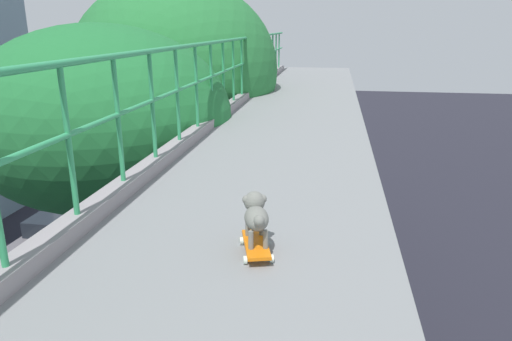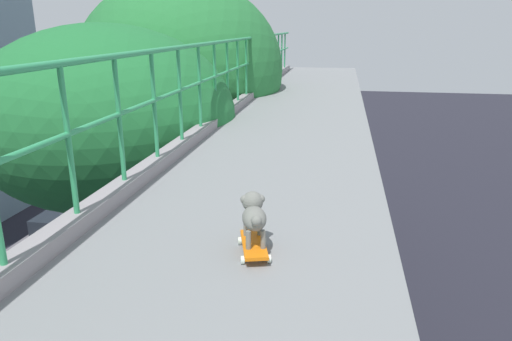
{
  "view_description": "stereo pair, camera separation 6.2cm",
  "coord_description": "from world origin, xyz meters",
  "px_view_note": "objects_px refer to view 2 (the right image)",
  "views": [
    {
      "loc": [
        1.65,
        0.23,
        7.74
      ],
      "look_at": [
        1.02,
        4.12,
        6.52
      ],
      "focal_mm": 33.12,
      "sensor_mm": 36.0,
      "label": 1
    },
    {
      "loc": [
        1.71,
        0.24,
        7.74
      ],
      "look_at": [
        1.02,
        4.12,
        6.52
      ],
      "focal_mm": 33.12,
      "sensor_mm": 36.0,
      "label": 2
    }
  ],
  "objects_px": {
    "car_grey_sixth": "(67,232)",
    "toy_skateboard": "(254,245)",
    "city_bus": "(193,120)",
    "small_dog": "(254,213)",
    "car_blue_fifth": "(113,294)"
  },
  "relations": [
    {
      "from": "car_blue_fifth",
      "to": "small_dog",
      "type": "distance_m",
      "value": 10.9
    },
    {
      "from": "car_blue_fifth",
      "to": "city_bus",
      "type": "bearing_deg",
      "value": 100.91
    },
    {
      "from": "toy_skateboard",
      "to": "small_dog",
      "type": "height_order",
      "value": "small_dog"
    },
    {
      "from": "small_dog",
      "to": "car_grey_sixth",
      "type": "bearing_deg",
      "value": 128.72
    },
    {
      "from": "car_blue_fifth",
      "to": "toy_skateboard",
      "type": "bearing_deg",
      "value": -54.76
    },
    {
      "from": "car_grey_sixth",
      "to": "small_dog",
      "type": "relative_size",
      "value": 11.31
    },
    {
      "from": "city_bus",
      "to": "toy_skateboard",
      "type": "bearing_deg",
      "value": -71.28
    },
    {
      "from": "car_grey_sixth",
      "to": "small_dog",
      "type": "height_order",
      "value": "small_dog"
    },
    {
      "from": "car_blue_fifth",
      "to": "car_grey_sixth",
      "type": "xyz_separation_m",
      "value": [
        -3.53,
        3.55,
        -0.02
      ]
    },
    {
      "from": "car_grey_sixth",
      "to": "toy_skateboard",
      "type": "height_order",
      "value": "toy_skateboard"
    },
    {
      "from": "car_grey_sixth",
      "to": "city_bus",
      "type": "bearing_deg",
      "value": 90.51
    },
    {
      "from": "car_grey_sixth",
      "to": "toy_skateboard",
      "type": "distance_m",
      "value": 15.3
    },
    {
      "from": "car_blue_fifth",
      "to": "car_grey_sixth",
      "type": "bearing_deg",
      "value": 134.88
    },
    {
      "from": "city_bus",
      "to": "small_dog",
      "type": "relative_size",
      "value": 28.99
    },
    {
      "from": "city_bus",
      "to": "car_blue_fifth",
      "type": "bearing_deg",
      "value": -79.09
    }
  ]
}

